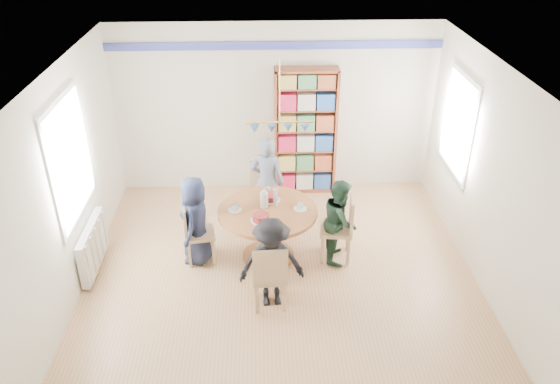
{
  "coord_description": "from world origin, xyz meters",
  "views": [
    {
      "loc": [
        -0.22,
        -5.55,
        4.43
      ],
      "look_at": [
        0.0,
        0.4,
        1.05
      ],
      "focal_mm": 35.0,
      "sensor_mm": 36.0,
      "label": 1
    }
  ],
  "objects_px": {
    "bookshelf": "(305,133)",
    "radiator": "(93,246)",
    "chair_left": "(193,230)",
    "dining_table": "(268,222)",
    "person_near": "(272,263)",
    "chair_near": "(270,274)",
    "person_right": "(340,220)",
    "chair_far": "(264,189)",
    "person_left": "(196,220)",
    "person_far": "(267,182)",
    "chair_right": "(342,225)"
  },
  "relations": [
    {
      "from": "dining_table",
      "to": "chair_left",
      "type": "distance_m",
      "value": 0.98
    },
    {
      "from": "person_far",
      "to": "bookshelf",
      "type": "height_order",
      "value": "bookshelf"
    },
    {
      "from": "radiator",
      "to": "chair_left",
      "type": "bearing_deg",
      "value": 6.45
    },
    {
      "from": "bookshelf",
      "to": "person_right",
      "type": "bearing_deg",
      "value": -80.47
    },
    {
      "from": "person_right",
      "to": "person_far",
      "type": "bearing_deg",
      "value": 55.76
    },
    {
      "from": "radiator",
      "to": "chair_left",
      "type": "xyz_separation_m",
      "value": [
        1.28,
        0.15,
        0.13
      ]
    },
    {
      "from": "person_near",
      "to": "person_right",
      "type": "bearing_deg",
      "value": 39.39
    },
    {
      "from": "chair_far",
      "to": "person_near",
      "type": "height_order",
      "value": "person_near"
    },
    {
      "from": "chair_left",
      "to": "person_far",
      "type": "relative_size",
      "value": 0.64
    },
    {
      "from": "bookshelf",
      "to": "radiator",
      "type": "bearing_deg",
      "value": -144.76
    },
    {
      "from": "chair_near",
      "to": "person_near",
      "type": "height_order",
      "value": "person_near"
    },
    {
      "from": "person_left",
      "to": "radiator",
      "type": "bearing_deg",
      "value": -75.25
    },
    {
      "from": "chair_left",
      "to": "person_far",
      "type": "height_order",
      "value": "person_far"
    },
    {
      "from": "chair_far",
      "to": "person_far",
      "type": "bearing_deg",
      "value": -69.56
    },
    {
      "from": "person_far",
      "to": "person_near",
      "type": "xyz_separation_m",
      "value": [
        0.02,
        -1.79,
        -0.1
      ]
    },
    {
      "from": "dining_table",
      "to": "bookshelf",
      "type": "xyz_separation_m",
      "value": [
        0.63,
        1.87,
        0.45
      ]
    },
    {
      "from": "radiator",
      "to": "person_far",
      "type": "distance_m",
      "value": 2.52
    },
    {
      "from": "chair_right",
      "to": "person_near",
      "type": "distance_m",
      "value": 1.31
    },
    {
      "from": "dining_table",
      "to": "person_near",
      "type": "height_order",
      "value": "person_near"
    },
    {
      "from": "person_right",
      "to": "person_far",
      "type": "relative_size",
      "value": 0.85
    },
    {
      "from": "chair_far",
      "to": "person_far",
      "type": "relative_size",
      "value": 0.68
    },
    {
      "from": "radiator",
      "to": "dining_table",
      "type": "relative_size",
      "value": 0.77
    },
    {
      "from": "chair_left",
      "to": "person_near",
      "type": "bearing_deg",
      "value": -41.93
    },
    {
      "from": "chair_near",
      "to": "person_left",
      "type": "xyz_separation_m",
      "value": [
        -0.94,
        1.01,
        0.12
      ]
    },
    {
      "from": "person_near",
      "to": "chair_right",
      "type": "bearing_deg",
      "value": 38.26
    },
    {
      "from": "dining_table",
      "to": "chair_far",
      "type": "bearing_deg",
      "value": 91.97
    },
    {
      "from": "chair_near",
      "to": "bookshelf",
      "type": "xyz_separation_m",
      "value": [
        0.63,
        2.89,
        0.51
      ]
    },
    {
      "from": "chair_right",
      "to": "bookshelf",
      "type": "xyz_separation_m",
      "value": [
        -0.35,
        1.91,
        0.49
      ]
    },
    {
      "from": "chair_left",
      "to": "person_left",
      "type": "height_order",
      "value": "person_left"
    },
    {
      "from": "chair_left",
      "to": "bookshelf",
      "type": "bearing_deg",
      "value": 49.74
    },
    {
      "from": "chair_left",
      "to": "chair_near",
      "type": "bearing_deg",
      "value": -45.28
    },
    {
      "from": "radiator",
      "to": "person_right",
      "type": "distance_m",
      "value": 3.22
    },
    {
      "from": "dining_table",
      "to": "person_right",
      "type": "bearing_deg",
      "value": -1.86
    },
    {
      "from": "chair_right",
      "to": "chair_far",
      "type": "bearing_deg",
      "value": 135.02
    },
    {
      "from": "chair_far",
      "to": "person_far",
      "type": "distance_m",
      "value": 0.21
    },
    {
      "from": "person_far",
      "to": "chair_right",
      "type": "bearing_deg",
      "value": 150.58
    },
    {
      "from": "chair_near",
      "to": "person_left",
      "type": "bearing_deg",
      "value": 133.06
    },
    {
      "from": "chair_near",
      "to": "bookshelf",
      "type": "relative_size",
      "value": 0.44
    },
    {
      "from": "chair_far",
      "to": "dining_table",
      "type": "bearing_deg",
      "value": -88.03
    },
    {
      "from": "chair_right",
      "to": "person_far",
      "type": "bearing_deg",
      "value": 137.26
    },
    {
      "from": "chair_far",
      "to": "person_left",
      "type": "distance_m",
      "value": 1.34
    },
    {
      "from": "chair_left",
      "to": "dining_table",
      "type": "bearing_deg",
      "value": 1.48
    },
    {
      "from": "bookshelf",
      "to": "chair_right",
      "type": "bearing_deg",
      "value": -79.55
    },
    {
      "from": "chair_near",
      "to": "person_right",
      "type": "xyz_separation_m",
      "value": [
        0.94,
        0.98,
        0.09
      ]
    },
    {
      "from": "person_right",
      "to": "chair_right",
      "type": "bearing_deg",
      "value": -88.53
    },
    {
      "from": "person_far",
      "to": "radiator",
      "type": "bearing_deg",
      "value": 37.8
    },
    {
      "from": "dining_table",
      "to": "person_right",
      "type": "height_order",
      "value": "person_right"
    },
    {
      "from": "chair_right",
      "to": "person_near",
      "type": "bearing_deg",
      "value": -136.96
    },
    {
      "from": "dining_table",
      "to": "chair_right",
      "type": "relative_size",
      "value": 1.38
    },
    {
      "from": "chair_right",
      "to": "chair_near",
      "type": "xyz_separation_m",
      "value": [
        -0.98,
        -0.98,
        -0.02
      ]
    }
  ]
}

